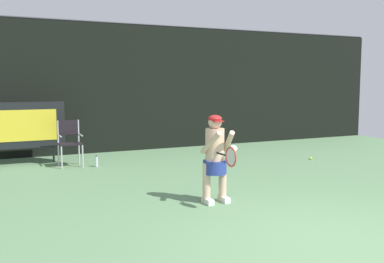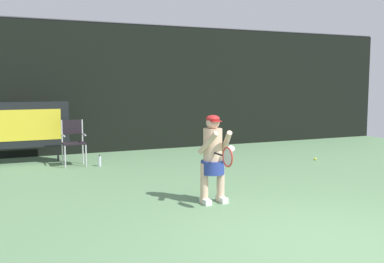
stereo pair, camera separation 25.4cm
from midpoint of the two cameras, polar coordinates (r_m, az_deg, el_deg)
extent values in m
cube|color=#628C5F|center=(5.87, 18.41, -13.78)|extent=(18.00, 22.00, 0.02)
cube|color=black|center=(13.11, -7.20, 5.44)|extent=(18.00, 0.12, 3.60)
cylinder|color=#38383D|center=(13.21, -7.31, 13.40)|extent=(18.00, 0.05, 0.05)
cube|color=black|center=(11.55, -20.16, 0.78)|extent=(2.20, 0.20, 1.10)
cube|color=gold|center=(11.45, -20.12, 0.74)|extent=(1.80, 0.01, 0.75)
cylinder|color=#2D2D33|center=(11.72, -15.99, -2.70)|extent=(0.05, 0.05, 0.40)
cylinder|color=#B7B7BC|center=(10.76, -15.12, -3.13)|extent=(0.04, 0.04, 0.52)
cylinder|color=#B7B7BC|center=(10.85, -12.62, -2.99)|extent=(0.04, 0.04, 0.52)
cylinder|color=#B7B7BC|center=(11.16, -15.44, -2.81)|extent=(0.04, 0.04, 0.52)
cylinder|color=#B7B7BC|center=(11.24, -13.02, -2.68)|extent=(0.04, 0.04, 0.52)
cube|color=black|center=(10.96, -14.09, -1.48)|extent=(0.52, 0.44, 0.03)
cylinder|color=#B7B7BC|center=(11.09, -15.52, -0.05)|extent=(0.04, 0.04, 0.56)
cylinder|color=#B7B7BC|center=(11.17, -13.09, 0.06)|extent=(0.04, 0.04, 0.56)
cube|color=black|center=(11.12, -14.31, 0.57)|extent=(0.48, 0.02, 0.34)
cylinder|color=#B7B7BC|center=(10.90, -15.35, -0.47)|extent=(0.04, 0.44, 0.04)
cylinder|color=#B7B7BC|center=(10.98, -12.88, -0.36)|extent=(0.04, 0.44, 0.04)
cylinder|color=silver|center=(10.84, -10.95, -3.71)|extent=(0.07, 0.07, 0.24)
cylinder|color=black|center=(10.82, -10.97, -3.02)|extent=(0.03, 0.03, 0.03)
cube|color=white|center=(7.41, 2.72, -8.82)|extent=(0.11, 0.26, 0.09)
cube|color=white|center=(7.55, 4.78, -8.56)|extent=(0.11, 0.26, 0.09)
cylinder|color=#DBB293|center=(7.39, 2.56, -6.57)|extent=(0.13, 0.13, 0.67)
cylinder|color=#DBB293|center=(7.52, 4.62, -6.35)|extent=(0.13, 0.13, 0.67)
cylinder|color=navy|center=(7.40, 3.61, -4.53)|extent=(0.39, 0.39, 0.22)
cylinder|color=#DBB293|center=(7.34, 3.63, -1.79)|extent=(0.31, 0.31, 0.56)
sphere|color=#DBB293|center=(7.30, 3.65, 1.15)|extent=(0.22, 0.22, 0.22)
ellipsoid|color=#B22323|center=(7.29, 3.65, 1.63)|extent=(0.22, 0.22, 0.12)
cube|color=#B22323|center=(7.21, 4.01, 1.31)|extent=(0.17, 0.12, 0.02)
cylinder|color=#DBB293|center=(7.11, 3.07, -1.45)|extent=(0.19, 0.46, 0.40)
cylinder|color=#DBB293|center=(7.26, 5.39, -1.30)|extent=(0.19, 0.46, 0.40)
cylinder|color=white|center=(7.19, 5.99, -2.23)|extent=(0.13, 0.13, 0.11)
cylinder|color=black|center=(7.10, 4.37, -2.87)|extent=(0.03, 0.28, 0.03)
torus|color=red|center=(6.84, 5.58, -3.24)|extent=(0.02, 0.31, 0.31)
ellipsoid|color=silver|center=(6.84, 5.58, -3.24)|extent=(0.01, 0.26, 0.26)
sphere|color=#CCDB3D|center=(11.93, 15.92, -3.35)|extent=(0.07, 0.07, 0.07)
camera|label=1|loc=(0.13, -89.27, 0.08)|focal=42.14mm
camera|label=2|loc=(0.13, 90.73, -0.08)|focal=42.14mm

